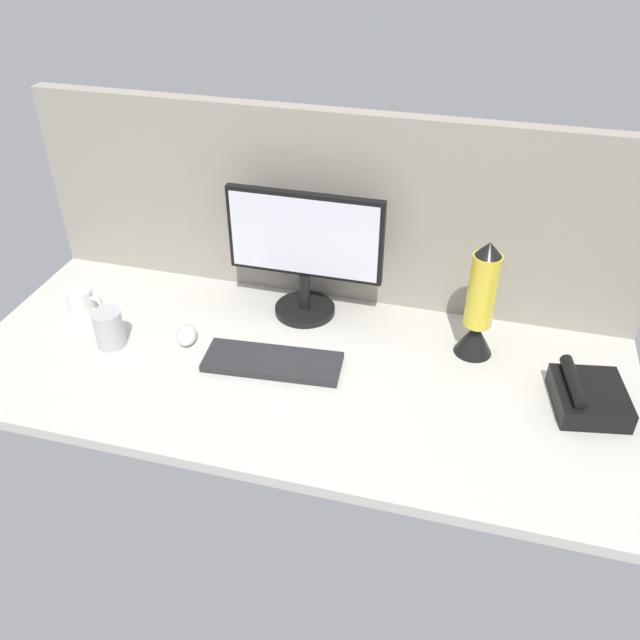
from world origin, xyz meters
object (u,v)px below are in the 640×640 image
mug_steel (109,329)px  lava_lamp (479,309)px  mug_ceramic_white (82,304)px  keyboard (273,362)px  monitor (305,248)px  mouse (187,335)px  desk_phone (588,396)px

mug_steel → lava_lamp: lava_lamp is taller
mug_steel → lava_lamp: (98.33, 22.66, 9.02)cm
mug_ceramic_white → keyboard: bearing=-6.6°
keyboard → mug_ceramic_white: mug_ceramic_white is taller
monitor → mug_ceramic_white: bearing=-162.2°
mouse → mug_steel: bearing=178.9°
monitor → desk_phone: 84.39cm
monitor → mug_steel: 58.91cm
monitor → mug_ceramic_white: monitor is taller
mug_ceramic_white → mouse: bearing=-4.3°
keyboard → mug_steel: mug_steel is taller
monitor → keyboard: bearing=-93.0°
keyboard → monitor: bearing=82.4°
keyboard → desk_phone: 80.85cm
lava_lamp → desk_phone: bearing=-27.6°
lava_lamp → mouse: bearing=-169.0°
mouse → desk_phone: size_ratio=0.44×
mug_ceramic_white → lava_lamp: size_ratio=0.31×
keyboard → mug_steel: 46.91cm
desk_phone → monitor: bearing=164.1°
mouse → keyboard: bearing=-31.2°
mouse → lava_lamp: size_ratio=0.28×
mug_ceramic_white → desk_phone: bearing=-1.0°
keyboard → mouse: (-27.03, 4.54, 0.70)cm
mug_ceramic_white → monitor: bearing=17.8°
monitor → mouse: bearing=-141.4°
mug_ceramic_white → mug_steel: 17.61cm
mug_steel → desk_phone: (127.30, 7.50, -2.20)cm
monitor → keyboard: 34.11cm
mouse → monitor: bearing=17.0°
mug_ceramic_white → mug_steel: (14.56, -9.88, 0.59)cm
mug_steel → mug_ceramic_white: bearing=145.8°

